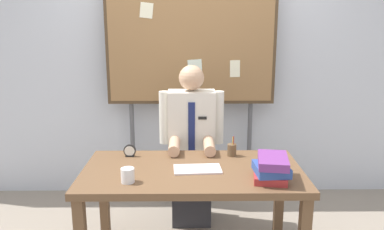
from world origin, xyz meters
TOP-DOWN VIEW (x-y plane):
  - back_wall at (0.00, 1.33)m, footprint 6.40×0.08m
  - desk at (0.00, 0.00)m, footprint 1.56×0.83m
  - person at (0.00, 0.63)m, footprint 0.55×0.56m
  - bulletin_board at (0.00, 1.13)m, footprint 1.61×0.09m
  - book_stack at (0.52, -0.21)m, footprint 0.25×0.32m
  - open_notebook at (0.04, -0.02)m, footprint 0.34×0.21m
  - desk_clock at (-0.48, 0.27)m, footprint 0.10×0.04m
  - coffee_mug at (-0.42, -0.23)m, footprint 0.09×0.09m
  - pen_holder at (0.31, 0.28)m, footprint 0.07×0.07m

SIDE VIEW (x-z plane):
  - desk at x=0.00m, z-range 0.28..1.03m
  - person at x=0.00m, z-range -0.05..1.37m
  - open_notebook at x=0.04m, z-range 0.74..0.76m
  - desk_clock at x=-0.48m, z-range 0.74..0.83m
  - coffee_mug at x=-0.42m, z-range 0.74..0.84m
  - pen_holder at x=0.31m, z-range 0.71..0.87m
  - book_stack at x=0.52m, z-range 0.75..0.91m
  - back_wall at x=0.00m, z-range 0.00..2.70m
  - bulletin_board at x=0.00m, z-range 0.47..2.64m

